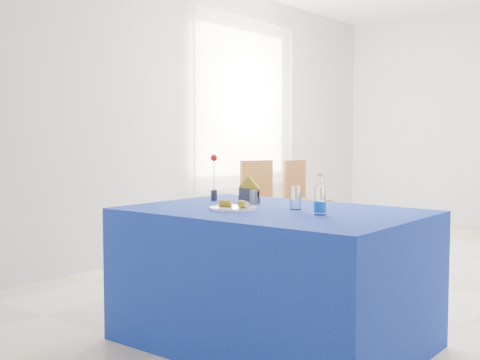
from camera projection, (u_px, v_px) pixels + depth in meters
name	position (u px, v px, depth m)	size (l,w,h in m)	color
floor	(427.00, 286.00, 4.71)	(7.00, 7.00, 0.00)	beige
room_shell	(432.00, 61.00, 4.59)	(7.00, 7.00, 7.00)	silver
window_pane	(242.00, 103.00, 6.76)	(0.04, 1.50, 1.60)	white
curtain	(247.00, 103.00, 6.71)	(0.04, 1.75, 1.85)	white
plate	(234.00, 208.00, 3.34)	(0.27, 0.27, 0.01)	white
drinking_glass	(295.00, 198.00, 3.35)	(0.06, 0.06, 0.13)	silver
salt_shaker	(252.00, 198.00, 3.59)	(0.03, 0.03, 0.09)	gray
pepper_shaker	(255.00, 197.00, 3.61)	(0.03, 0.03, 0.09)	slate
blue_table	(273.00, 277.00, 3.37)	(1.60, 1.10, 0.76)	navy
water_bottle	(320.00, 201.00, 3.12)	(0.06, 0.06, 0.21)	white
napkin_holder	(249.00, 195.00, 3.69)	(0.16, 0.08, 0.17)	#3B3B40
rose_vase	(214.00, 179.00, 3.80)	(0.05, 0.05, 0.29)	#242429
chair_win_a	(262.00, 197.00, 6.38)	(0.51, 0.51, 0.92)	brown
chair_win_b	(302.00, 194.00, 6.79)	(0.42, 0.42, 0.91)	brown
banana_pieces	(234.00, 204.00, 3.32)	(0.18, 0.09, 0.04)	gold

